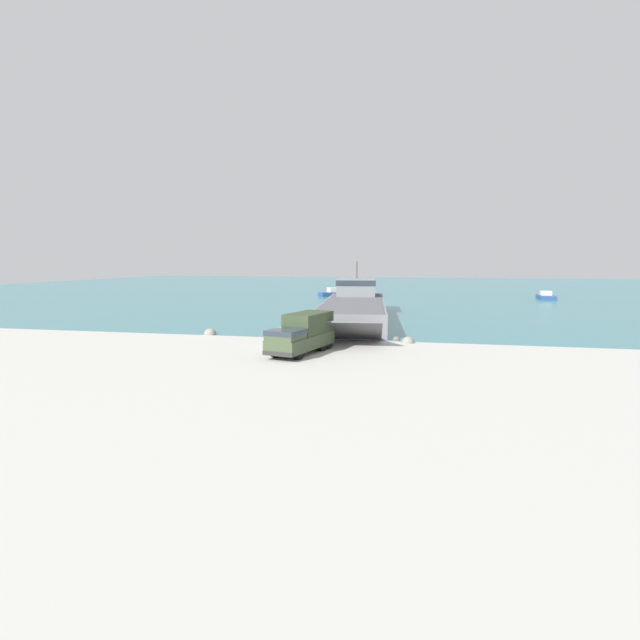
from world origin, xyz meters
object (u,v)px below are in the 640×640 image
object	(u,v)px
moored_boat_a	(546,296)
moored_boat_b	(335,293)
soldier_on_ramp	(272,337)
mooring_bollard	(267,335)
landing_craft	(354,305)
moored_boat_c	(346,296)
military_truck	(302,334)

from	to	relation	value
moored_boat_a	moored_boat_b	world-z (taller)	moored_boat_b
soldier_on_ramp	mooring_bollard	world-z (taller)	soldier_on_ramp
landing_craft	moored_boat_a	distance (m)	51.30
landing_craft	soldier_on_ramp	xyz separation A→B (m)	(-3.71, -23.15, -0.78)
moored_boat_b	moored_boat_c	size ratio (longest dim) A/B	1.17
soldier_on_ramp	mooring_bollard	distance (m)	5.29
soldier_on_ramp	moored_boat_a	world-z (taller)	soldier_on_ramp
moored_boat_c	mooring_bollard	world-z (taller)	moored_boat_c
moored_boat_b	moored_boat_c	xyz separation A→B (m)	(3.42, -6.35, -0.08)
moored_boat_b	military_truck	bearing A→B (deg)	-31.09
military_truck	soldier_on_ramp	bearing A→B (deg)	-103.29
moored_boat_b	mooring_bollard	xyz separation A→B (m)	(4.08, -58.41, -0.20)
landing_craft	moored_boat_a	bearing A→B (deg)	45.85
moored_boat_a	moored_boat_b	distance (m)	41.59
moored_boat_c	mooring_bollard	bearing A→B (deg)	-146.04
landing_craft	moored_boat_b	xyz separation A→B (m)	(-9.86, 40.09, -1.16)
landing_craft	mooring_bollard	distance (m)	19.26
landing_craft	mooring_bollard	bearing A→B (deg)	-113.46
landing_craft	military_truck	xyz separation A→B (m)	(-0.67, -24.70, -0.18)
landing_craft	moored_boat_b	world-z (taller)	landing_craft
military_truck	moored_boat_b	distance (m)	65.45
moored_boat_a	landing_craft	bearing A→B (deg)	54.48
soldier_on_ramp	moored_boat_a	bearing A→B (deg)	-18.75
moored_boat_a	moored_boat_c	size ratio (longest dim) A/B	1.12
military_truck	moored_boat_b	size ratio (longest dim) A/B	1.14
landing_craft	moored_boat_c	xyz separation A→B (m)	(-6.45, 33.74, -1.24)
moored_boat_b	moored_boat_c	world-z (taller)	moored_boat_b
military_truck	moored_boat_b	xyz separation A→B (m)	(-9.19, 64.79, -0.98)
soldier_on_ramp	moored_boat_a	size ratio (longest dim) A/B	0.25
military_truck	soldier_on_ramp	xyz separation A→B (m)	(-3.04, 1.55, -0.61)
landing_craft	moored_boat_a	xyz separation A→B (m)	(31.72, 40.29, -1.23)
landing_craft	moored_boat_b	size ratio (longest dim) A/B	5.28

